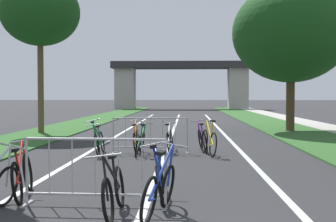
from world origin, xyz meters
The scene contains 22 objects.
grass_verge_left centered at (-5.55, 25.62, 0.03)m, with size 2.84×62.64×0.05m, color #2D5B26.
grass_verge_right centered at (5.55, 25.62, 0.03)m, with size 2.84×62.64×0.05m, color #2D5B26.
sidewalk_path_right centered at (7.83, 25.62, 0.04)m, with size 1.72×62.64×0.08m, color #ADA89E.
lane_stripe_center centered at (0.00, 18.12, 0.00)m, with size 0.14×36.24×0.01m, color silver.
lane_stripe_right_lane centered at (2.27, 18.12, 0.00)m, with size 0.14×36.24×0.01m, color silver.
lane_stripe_left_lane centered at (-2.27, 18.12, 0.00)m, with size 0.14×36.24×0.01m, color silver.
overpass_bridge centered at (0.00, 51.76, 3.76)m, with size 16.63×3.52×5.69m.
tree_left_pine_far centered at (-5.77, 16.45, 5.30)m, with size 3.47×3.47×6.80m.
tree_right_pine_near centered at (5.44, 17.97, 4.56)m, with size 5.39×5.39×6.86m.
crowd_barrier_nearest centered at (-0.76, 3.47, 0.52)m, with size 2.23×0.51×1.05m.
crowd_barrier_second centered at (-0.42, 9.84, 0.52)m, with size 2.24×0.56×1.05m.
bicycle_green_0 centered at (-0.67, 9.43, 0.36)m, with size 0.47×1.57×0.96m.
bicycle_blue_1 centered at (0.26, 2.92, 0.37)m, with size 0.64×1.63×1.01m.
bicycle_yellow_2 centered at (1.26, 9.49, 0.39)m, with size 0.49×1.68×1.01m.
bicycle_orange_3 centered at (-0.87, 10.21, 0.36)m, with size 0.46×1.63×0.97m.
bicycle_red_4 centered at (-2.07, 3.97, 0.37)m, with size 0.62×1.73×0.95m.
bicycle_black_5 centered at (-0.39, 2.95, 0.35)m, with size 0.50×1.60×0.95m.
bicycle_white_6 centered at (0.13, 10.28, 0.36)m, with size 0.44×1.70×0.87m.
bicycle_teal_8 centered at (-2.10, 10.30, 0.37)m, with size 0.72×1.75×0.97m.
bicycle_purple_9 centered at (1.11, 10.26, 0.36)m, with size 0.53×1.62×0.96m.
bicycle_green_10 centered at (-1.84, 9.43, 0.36)m, with size 0.44×1.67×0.94m.
bicycle_blue_11 centered at (0.21, 3.94, 0.36)m, with size 0.53×1.73×0.94m.
Camera 1 is at (0.63, -3.44, 1.70)m, focal length 49.03 mm.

